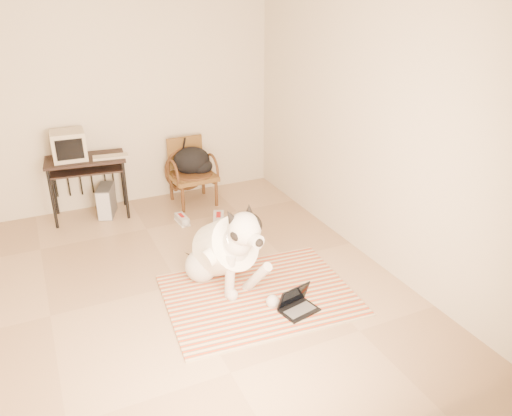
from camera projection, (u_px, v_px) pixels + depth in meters
floor at (179, 285)px, 4.83m from camera, size 4.50×4.50×0.00m
wall_back at (118, 100)px, 6.13m from camera, size 4.50×0.00×4.50m
wall_front at (298, 283)px, 2.42m from camera, size 4.50×0.00×4.50m
wall_right at (361, 126)px, 5.04m from camera, size 0.00×4.50×4.50m
rug at (259, 295)px, 4.66m from camera, size 1.80×1.43×0.02m
dog at (225, 250)px, 4.70m from camera, size 0.65×1.26×0.95m
laptop at (297, 304)px, 4.41m from camera, size 0.36×0.30×0.23m
computer_desk at (86, 167)px, 5.97m from camera, size 0.96×0.60×0.76m
crt_monitor at (69, 145)px, 5.83m from camera, size 0.39×0.38×0.34m
desk_keyboard at (110, 157)px, 5.94m from camera, size 0.42×0.19×0.03m
pc_tower at (106, 201)px, 6.21m from camera, size 0.29×0.44×0.38m
rattan_chair at (191, 171)px, 6.50m from camera, size 0.57×0.55×0.84m
backpack at (193, 162)px, 6.47m from camera, size 0.49×0.40×0.35m
sneaker_left at (182, 220)px, 6.06m from camera, size 0.13×0.28×0.09m
sneaker_right at (219, 220)px, 6.03m from camera, size 0.24×0.35×0.11m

